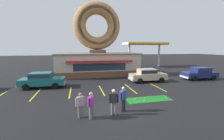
% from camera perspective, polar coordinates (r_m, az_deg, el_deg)
% --- Properties ---
extents(ground_plane, '(160.00, 160.00, 0.00)m').
position_cam_1_polar(ground_plane, '(10.28, -0.13, -15.43)').
color(ground_plane, black).
extents(donut_shop_building, '(12.30, 6.75, 10.96)m').
position_cam_1_polar(donut_shop_building, '(23.30, -5.62, 7.39)').
color(donut_shop_building, brown).
rests_on(donut_shop_building, ground).
extents(putting_mat, '(3.69, 1.35, 0.03)m').
position_cam_1_polar(putting_mat, '(12.72, 13.75, -10.82)').
color(putting_mat, '#197523').
rests_on(putting_mat, ground).
extents(mini_donut_near_left, '(0.13, 0.13, 0.04)m').
position_cam_1_polar(mini_donut_near_left, '(12.68, 9.64, -10.60)').
color(mini_donut_near_left, brown).
rests_on(mini_donut_near_left, putting_mat).
extents(mini_donut_near_right, '(0.13, 0.13, 0.04)m').
position_cam_1_polar(mini_donut_near_right, '(12.45, 8.83, -10.94)').
color(mini_donut_near_right, '#D8667F').
rests_on(mini_donut_near_right, putting_mat).
extents(mini_donut_mid_left, '(0.13, 0.13, 0.04)m').
position_cam_1_polar(mini_donut_mid_left, '(12.19, 12.20, -11.46)').
color(mini_donut_mid_left, '#D17F47').
rests_on(mini_donut_mid_left, putting_mat).
extents(mini_donut_mid_centre, '(0.13, 0.13, 0.04)m').
position_cam_1_polar(mini_donut_mid_centre, '(12.85, 12.56, -10.43)').
color(mini_donut_mid_centre, '#A5724C').
rests_on(mini_donut_mid_centre, putting_mat).
extents(mini_donut_mid_right, '(0.13, 0.13, 0.04)m').
position_cam_1_polar(mini_donut_mid_right, '(12.90, 10.67, -10.29)').
color(mini_donut_mid_right, brown).
rests_on(mini_donut_mid_right, putting_mat).
extents(golf_ball, '(0.04, 0.04, 0.04)m').
position_cam_1_polar(golf_ball, '(12.85, 12.44, -10.41)').
color(golf_ball, white).
rests_on(golf_ball, putting_mat).
extents(putting_flag_pin, '(0.13, 0.01, 0.55)m').
position_cam_1_polar(putting_flag_pin, '(13.32, 20.31, -8.31)').
color(putting_flag_pin, silver).
rests_on(putting_flag_pin, putting_mat).
extents(car_champagne, '(4.60, 2.06, 1.60)m').
position_cam_1_polar(car_champagne, '(18.97, 13.38, -1.75)').
color(car_champagne, '#BCAD89').
rests_on(car_champagne, ground).
extents(car_teal, '(4.60, 2.07, 1.60)m').
position_cam_1_polar(car_teal, '(17.37, -25.08, -3.26)').
color(car_teal, '#196066').
rests_on(car_teal, ground).
extents(car_navy, '(4.62, 2.11, 1.60)m').
position_cam_1_polar(car_navy, '(22.95, 30.44, -0.95)').
color(car_navy, navy).
rests_on(car_navy, ground).
extents(pedestrian_blue_sweater_man, '(0.43, 0.48, 1.61)m').
position_cam_1_polar(pedestrian_blue_sweater_man, '(9.07, -7.97, -12.78)').
color(pedestrian_blue_sweater_man, slate).
rests_on(pedestrian_blue_sweater_man, ground).
extents(pedestrian_hooded_kid, '(0.54, 0.39, 1.67)m').
position_cam_1_polar(pedestrian_hooded_kid, '(9.97, 4.32, -10.51)').
color(pedestrian_hooded_kid, '#232328').
rests_on(pedestrian_hooded_kid, ground).
extents(pedestrian_leather_jacket_man, '(0.58, 0.32, 1.55)m').
position_cam_1_polar(pedestrian_leather_jacket_man, '(9.30, -11.93, -12.61)').
color(pedestrian_leather_jacket_man, slate).
rests_on(pedestrian_leather_jacket_man, ground).
extents(pedestrian_clipboard_woman, '(0.57, 0.34, 1.66)m').
position_cam_1_polar(pedestrian_clipboard_woman, '(9.41, 0.65, -11.70)').
color(pedestrian_clipboard_woman, slate).
rests_on(pedestrian_clipboard_woman, ground).
extents(trash_bin, '(0.57, 0.57, 0.97)m').
position_cam_1_polar(trash_bin, '(21.14, -22.06, -2.14)').
color(trash_bin, '#232833').
rests_on(trash_bin, ground).
extents(gas_station_canopy, '(9.00, 4.46, 5.30)m').
position_cam_1_polar(gas_station_canopy, '(33.75, 12.39, 9.47)').
color(gas_station_canopy, silver).
rests_on(gas_station_canopy, ground).
extents(parking_stripe_left, '(0.12, 3.60, 0.01)m').
position_cam_1_polar(parking_stripe_left, '(15.27, -27.07, -8.30)').
color(parking_stripe_left, yellow).
rests_on(parking_stripe_left, ground).
extents(parking_stripe_mid_left, '(0.12, 3.60, 0.01)m').
position_cam_1_polar(parking_stripe_mid_left, '(14.80, -15.64, -8.18)').
color(parking_stripe_mid_left, yellow).
rests_on(parking_stripe_mid_left, ground).
extents(parking_stripe_centre, '(0.12, 3.60, 0.01)m').
position_cam_1_polar(parking_stripe_centre, '(14.93, -3.96, -7.74)').
color(parking_stripe_centre, yellow).
rests_on(parking_stripe_centre, ground).
extents(parking_stripe_mid_right, '(0.12, 3.60, 0.01)m').
position_cam_1_polar(parking_stripe_mid_right, '(15.64, 7.05, -7.02)').
color(parking_stripe_mid_right, yellow).
rests_on(parking_stripe_mid_right, ground).
extents(parking_stripe_right, '(0.12, 3.60, 0.01)m').
position_cam_1_polar(parking_stripe_right, '(16.87, 16.75, -6.18)').
color(parking_stripe_right, yellow).
rests_on(parking_stripe_right, ground).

